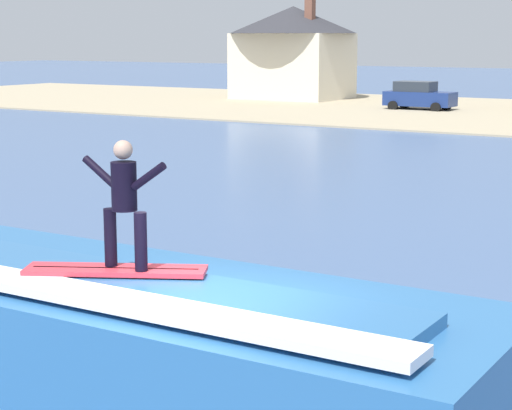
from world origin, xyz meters
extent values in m
cube|color=#2C639B|center=(-1.70, 0.45, 0.75)|extent=(10.33, 3.32, 1.49)
cube|color=#2C639B|center=(-1.70, 0.03, 1.58)|extent=(8.78, 1.49, 0.17)
cube|color=white|center=(-1.70, -0.63, 1.62)|extent=(9.30, 0.60, 0.12)
cube|color=#D8333F|center=(-1.47, 0.18, 1.71)|extent=(2.27, 1.52, 0.06)
cube|color=black|center=(-1.47, 0.18, 1.74)|extent=(1.89, 1.01, 0.01)
cylinder|color=black|center=(-1.58, 0.23, 2.11)|extent=(0.16, 0.16, 0.74)
cylinder|color=black|center=(-1.09, 0.23, 2.11)|extent=(0.16, 0.16, 0.74)
cylinder|color=black|center=(-1.34, 0.23, 2.79)|extent=(0.32, 0.32, 0.61)
sphere|color=tan|center=(-1.34, 0.23, 3.24)|extent=(0.24, 0.24, 0.24)
cylinder|color=black|center=(-1.73, 0.23, 2.94)|extent=(0.51, 0.10, 0.39)
cylinder|color=black|center=(-0.95, 0.23, 2.94)|extent=(0.51, 0.10, 0.39)
cube|color=navy|center=(-15.52, 46.49, 0.77)|extent=(4.40, 1.82, 0.90)
cube|color=#262D38|center=(-15.85, 46.49, 1.54)|extent=(2.42, 1.63, 0.64)
cylinder|color=black|center=(-14.09, 47.44, 0.32)|extent=(0.64, 0.22, 0.64)
cylinder|color=black|center=(-14.09, 45.53, 0.32)|extent=(0.64, 0.22, 0.64)
cylinder|color=black|center=(-16.95, 47.44, 0.32)|extent=(0.64, 0.22, 0.64)
cylinder|color=black|center=(-16.95, 45.53, 0.32)|extent=(0.64, 0.22, 0.64)
cube|color=beige|center=(-27.63, 51.54, 2.46)|extent=(7.64, 6.23, 4.91)
cone|color=#2D2D33|center=(-27.63, 51.54, 5.90)|extent=(9.48, 9.48, 1.98)
cube|color=brown|center=(-25.72, 50.61, 6.40)|extent=(0.60, 0.60, 1.80)
camera|label=1|loc=(5.85, -8.37, 4.60)|focal=63.63mm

